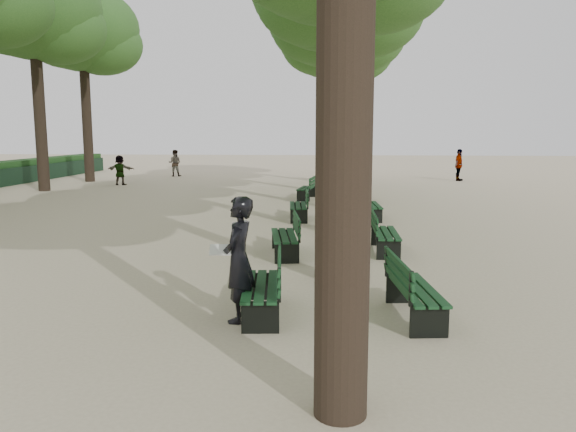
{
  "coord_description": "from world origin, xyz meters",
  "views": [
    {
      "loc": [
        1.39,
        -7.16,
        2.73
      ],
      "look_at": [
        0.6,
        3.0,
        1.2
      ],
      "focal_mm": 35.0,
      "sensor_mm": 36.0,
      "label": 1
    }
  ],
  "objects": [
    {
      "name": "pedestrian_a",
      "position": [
        -8.28,
        26.93,
        0.82
      ],
      "size": [
        0.8,
        0.33,
        1.64
      ],
      "primitive_type": "imported",
      "rotation": [
        0.0,
        0.0,
        3.14
      ],
      "color": "#262628",
      "rests_on": "ground"
    },
    {
      "name": "bench_right_2",
      "position": [
        2.63,
        10.51,
        0.27
      ],
      "size": [
        0.67,
        1.83,
        0.92
      ],
      "color": "black",
      "rests_on": "ground"
    },
    {
      "name": "bench_right_0",
      "position": [
        2.63,
        0.93,
        0.27
      ],
      "size": [
        0.76,
        1.85,
        0.92
      ],
      "color": "black",
      "rests_on": "ground"
    },
    {
      "name": "tree_far_4",
      "position": [
        -12.0,
        18.0,
        8.14
      ],
      "size": [
        6.0,
        6.0,
        10.45
      ],
      "color": "#33261C",
      "rests_on": "ground"
    },
    {
      "name": "bench_right_3",
      "position": [
        2.63,
        15.24,
        0.27
      ],
      "size": [
        0.63,
        1.82,
        0.92
      ],
      "color": "black",
      "rests_on": "ground"
    },
    {
      "name": "ground",
      "position": [
        0.0,
        0.0,
        0.0
      ],
      "size": [
        120.0,
        120.0,
        0.0
      ],
      "primitive_type": "plane",
      "color": "beige",
      "rests_on": "ground"
    },
    {
      "name": "pedestrian_c",
      "position": [
        8.51,
        25.02,
        0.89
      ],
      "size": [
        0.81,
        1.09,
        1.79
      ],
      "primitive_type": "imported",
      "rotation": [
        0.0,
        0.0,
        1.08
      ],
      "color": "#262628",
      "rests_on": "ground"
    },
    {
      "name": "bench_right_1",
      "position": [
        2.63,
        5.56,
        0.27
      ],
      "size": [
        0.58,
        1.8,
        0.92
      ],
      "color": "black",
      "rests_on": "ground"
    },
    {
      "name": "man_with_map",
      "position": [
        0.07,
        0.65,
        0.91
      ],
      "size": [
        0.67,
        0.78,
        1.83
      ],
      "color": "black",
      "rests_on": "ground"
    },
    {
      "name": "bench_left_2",
      "position": [
        0.37,
        10.24,
        0.27
      ],
      "size": [
        0.7,
        1.84,
        0.92
      ],
      "color": "black",
      "rests_on": "ground"
    },
    {
      "name": "bench_left_3",
      "position": [
        0.37,
        15.71,
        0.27
      ],
      "size": [
        0.78,
        1.85,
        0.92
      ],
      "color": "black",
      "rests_on": "ground"
    },
    {
      "name": "pedestrian_e",
      "position": [
        -9.55,
        21.15,
        0.77
      ],
      "size": [
        1.46,
        0.42,
        1.55
      ],
      "primitive_type": "imported",
      "rotation": [
        0.0,
        0.0,
        3.06
      ],
      "color": "#262628",
      "rests_on": "ground"
    },
    {
      "name": "tree_central_5",
      "position": [
        1.5,
        23.0,
        7.65
      ],
      "size": [
        6.0,
        6.0,
        9.95
      ],
      "color": "#33261C",
      "rests_on": "ground"
    },
    {
      "name": "tree_central_4",
      "position": [
        1.5,
        18.0,
        7.65
      ],
      "size": [
        6.0,
        6.0,
        9.95
      ],
      "color": "#33261C",
      "rests_on": "ground"
    },
    {
      "name": "bench_left_1",
      "position": [
        0.37,
        5.05,
        0.27
      ],
      "size": [
        0.81,
        1.86,
        0.92
      ],
      "color": "black",
      "rests_on": "ground"
    },
    {
      "name": "bench_left_0",
      "position": [
        0.37,
        0.92,
        0.27
      ],
      "size": [
        0.73,
        1.84,
        0.92
      ],
      "color": "black",
      "rests_on": "ground"
    },
    {
      "name": "tree_far_5",
      "position": [
        -12.0,
        23.0,
        8.14
      ],
      "size": [
        6.0,
        6.0,
        10.45
      ],
      "color": "#33261C",
      "rests_on": "ground"
    },
    {
      "name": "pedestrian_d",
      "position": [
        1.26,
        24.15,
        0.84
      ],
      "size": [
        0.88,
        0.61,
        1.67
      ],
      "primitive_type": "imported",
      "rotation": [
        0.0,
        0.0,
        5.91
      ],
      "color": "#262628",
      "rests_on": "ground"
    }
  ]
}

